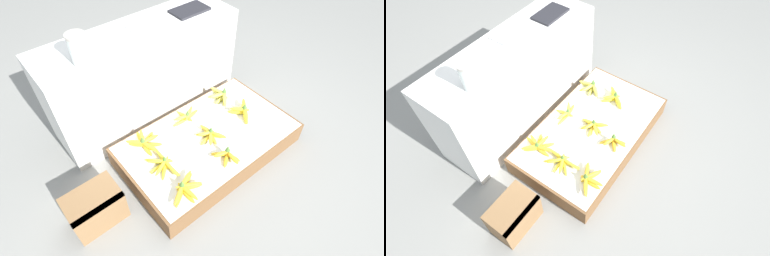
# 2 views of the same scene
# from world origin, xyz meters

# --- Properties ---
(ground_plane) EXTENTS (10.00, 10.00, 0.00)m
(ground_plane) POSITION_xyz_m (0.00, 0.00, 0.00)
(ground_plane) COLOR gray
(display_platform) EXTENTS (1.22, 0.71, 0.17)m
(display_platform) POSITION_xyz_m (0.00, 0.00, 0.08)
(display_platform) COLOR brown
(display_platform) RESTS_ON ground_plane
(back_vendor_table) EXTENTS (1.44, 0.44, 0.72)m
(back_vendor_table) POSITION_xyz_m (-0.08, 0.64, 0.36)
(back_vendor_table) COLOR white
(back_vendor_table) RESTS_ON ground_plane
(wooden_crate) EXTENTS (0.31, 0.21, 0.25)m
(wooden_crate) POSITION_xyz_m (-0.86, 0.03, 0.13)
(wooden_crate) COLOR olive
(wooden_crate) RESTS_ON ground_plane
(banana_bunch_front_left) EXTENTS (0.24, 0.19, 0.10)m
(banana_bunch_front_left) POSITION_xyz_m (-0.40, -0.24, 0.20)
(banana_bunch_front_left) COLOR gold
(banana_bunch_front_left) RESTS_ON display_platform
(banana_bunch_front_midleft) EXTENTS (0.14, 0.19, 0.10)m
(banana_bunch_front_midleft) POSITION_xyz_m (-0.04, -0.22, 0.20)
(banana_bunch_front_midleft) COLOR gold
(banana_bunch_front_midleft) RESTS_ON display_platform
(banana_bunch_middle_left) EXTENTS (0.17, 0.29, 0.08)m
(banana_bunch_middle_left) POSITION_xyz_m (-0.39, -0.00, 0.19)
(banana_bunch_middle_left) COLOR yellow
(banana_bunch_middle_left) RESTS_ON display_platform
(banana_bunch_middle_midleft) EXTENTS (0.18, 0.22, 0.09)m
(banana_bunch_middle_midleft) POSITION_xyz_m (-0.00, -0.01, 0.20)
(banana_bunch_middle_midleft) COLOR gold
(banana_bunch_middle_midleft) RESTS_ON display_platform
(banana_bunch_middle_midright) EXTENTS (0.19, 0.21, 0.11)m
(banana_bunch_middle_midright) POSITION_xyz_m (0.34, 0.00, 0.20)
(banana_bunch_middle_midright) COLOR yellow
(banana_bunch_middle_midright) RESTS_ON display_platform
(banana_bunch_back_left) EXTENTS (0.22, 0.25, 0.10)m
(banana_bunch_back_left) POSITION_xyz_m (-0.38, 0.22, 0.20)
(banana_bunch_back_left) COLOR gold
(banana_bunch_back_left) RESTS_ON display_platform
(banana_bunch_back_midleft) EXTENTS (0.25, 0.16, 0.09)m
(banana_bunch_back_midleft) POSITION_xyz_m (-0.01, 0.23, 0.19)
(banana_bunch_back_midleft) COLOR gold
(banana_bunch_back_midleft) RESTS_ON display_platform
(banana_bunch_back_midright) EXTENTS (0.16, 0.23, 0.10)m
(banana_bunch_back_midright) POSITION_xyz_m (0.33, 0.23, 0.20)
(banana_bunch_back_midright) COLOR gold
(banana_bunch_back_midright) RESTS_ON display_platform
(glass_jar) EXTENTS (0.11, 0.11, 0.19)m
(glass_jar) POSITION_xyz_m (-0.53, 0.53, 0.82)
(glass_jar) COLOR silver
(glass_jar) RESTS_ON back_vendor_table
(foam_tray_white) EXTENTS (0.25, 0.20, 0.02)m
(foam_tray_white) POSITION_xyz_m (-0.01, 0.70, 0.73)
(foam_tray_white) COLOR white
(foam_tray_white) RESTS_ON back_vendor_table
(foam_tray_dark) EXTENTS (0.27, 0.17, 0.02)m
(foam_tray_dark) POSITION_xyz_m (0.35, 0.64, 0.73)
(foam_tray_dark) COLOR #232328
(foam_tray_dark) RESTS_ON back_vendor_table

